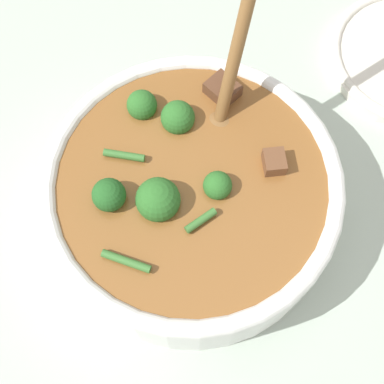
{
  "coord_description": "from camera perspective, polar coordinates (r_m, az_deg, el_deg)",
  "views": [
    {
      "loc": [
        0.1,
        -0.17,
        0.52
      ],
      "look_at": [
        0.0,
        0.0,
        0.05
      ],
      "focal_mm": 50.0,
      "sensor_mm": 36.0,
      "label": 1
    }
  ],
  "objects": [
    {
      "name": "ground_plane",
      "position": [
        0.55,
        0.0,
        -2.15
      ],
      "size": [
        4.0,
        4.0,
        0.0
      ],
      "primitive_type": "plane",
      "color": "#ADBCAD"
    },
    {
      "name": "stew_bowl",
      "position": [
        0.51,
        -0.04,
        -0.14
      ],
      "size": [
        0.28,
        0.29,
        0.22
      ],
      "color": "white",
      "rests_on": "ground_plane"
    }
  ]
}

